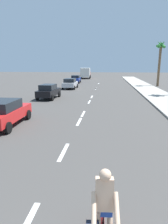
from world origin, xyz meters
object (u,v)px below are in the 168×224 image
parked_car_red (4,112)px  parked_car_black (49,91)px  palm_tree_distant (160,53)px  parked_car_blue (76,79)px  delivery_truck (86,73)px  cyclist (102,218)px  parked_car_silver (70,83)px

parked_car_red → parked_car_black: bearing=90.3°
parked_car_black → palm_tree_distant: bearing=46.5°
parked_car_blue → palm_tree_distant: palm_tree_distant is taller
parked_car_red → delivery_truck: bearing=88.8°
palm_tree_distant → cyclist: bearing=-105.0°
delivery_truck → parked_car_red: bearing=-92.9°
parked_car_red → parked_car_black: size_ratio=1.08×
parked_car_red → palm_tree_distant: bearing=58.1°
parked_car_red → parked_car_silver: 19.36m
parked_car_red → parked_car_blue: same height
parked_car_red → parked_car_silver: size_ratio=1.01×
parked_car_red → parked_car_black: same height
parked_car_blue → palm_tree_distant: 16.49m
parked_car_red → cyclist: bearing=-52.7°
parked_car_silver → parked_car_red: bearing=-91.0°
parked_car_silver → parked_car_black: bearing=-93.6°
palm_tree_distant → parked_car_blue: bearing=163.9°
cyclist → parked_car_blue: 37.47m
parked_car_black → palm_tree_distant: 21.66m
parked_car_silver → delivery_truck: size_ratio=0.67×
parked_car_red → parked_car_silver: (0.39, 19.35, 0.00)m
parked_car_blue → palm_tree_distant: bearing=-18.0°
parked_car_silver → palm_tree_distant: bearing=20.6°
cyclist → delivery_truck: 51.01m
parked_car_red → delivery_truck: 42.87m
cyclist → parked_car_blue: size_ratio=0.45×
cyclist → parked_car_red: bearing=-56.0°
cyclist → parked_car_blue: (-6.47, 36.91, 0.01)m
parked_car_blue → delivery_truck: size_ratio=0.64×
parked_car_silver → parked_car_blue: (-0.72, 9.76, -0.00)m
parked_car_black → delivery_truck: 32.95m
cyclist → parked_car_black: 18.83m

